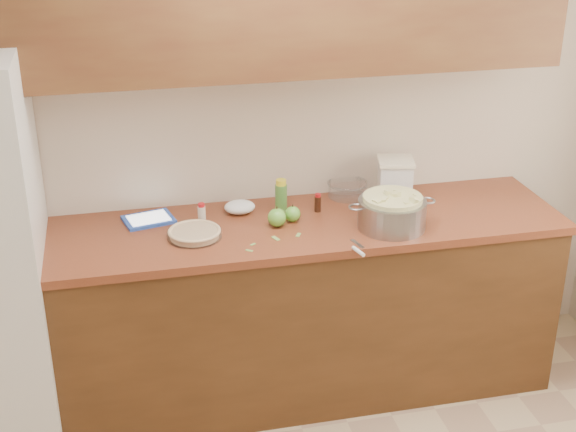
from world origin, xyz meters
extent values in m
plane|color=beige|center=(0.00, 1.80, 1.30)|extent=(3.60, 0.00, 3.60)
cube|color=#553118|center=(0.00, 1.48, 0.44)|extent=(2.60, 0.65, 0.88)
cube|color=brown|center=(0.00, 1.48, 0.90)|extent=(2.64, 0.68, 0.04)
cylinder|color=silver|center=(-0.43, 1.42, 0.94)|extent=(0.25, 0.25, 0.03)
cylinder|color=#D3B785|center=(-0.43, 1.42, 0.94)|extent=(0.22, 0.22, 0.03)
torus|color=#D3B785|center=(-0.43, 1.42, 0.95)|extent=(0.24, 0.24, 0.02)
cylinder|color=gray|center=(0.47, 1.33, 0.99)|extent=(0.31, 0.31, 0.13)
torus|color=gray|center=(0.29, 1.33, 1.04)|extent=(0.07, 0.07, 0.01)
torus|color=gray|center=(0.64, 1.33, 1.04)|extent=(0.07, 0.07, 0.01)
cylinder|color=beige|center=(0.47, 1.33, 1.00)|extent=(0.27, 0.27, 0.14)
cube|color=white|center=(0.59, 1.64, 1.02)|extent=(0.19, 0.19, 0.19)
cube|color=#F3E6C2|center=(0.59, 1.64, 1.12)|extent=(0.21, 0.21, 0.02)
cube|color=blue|center=(-0.62, 1.64, 0.93)|extent=(0.26, 0.22, 0.01)
cube|color=white|center=(-0.62, 1.64, 0.94)|extent=(0.21, 0.17, 0.00)
cube|color=gray|center=(0.26, 1.19, 0.92)|extent=(0.04, 0.10, 0.00)
cylinder|color=white|center=(0.24, 1.11, 0.93)|extent=(0.04, 0.09, 0.02)
cylinder|color=#4C8C38|center=(0.01, 1.64, 0.98)|extent=(0.06, 0.06, 0.13)
cylinder|color=yellow|center=(0.01, 1.64, 1.06)|extent=(0.05, 0.05, 0.03)
cylinder|color=beige|center=(-0.38, 1.59, 0.96)|extent=(0.04, 0.04, 0.07)
cylinder|color=red|center=(-0.38, 1.59, 1.00)|extent=(0.03, 0.03, 0.02)
cylinder|color=black|center=(0.18, 1.58, 0.96)|extent=(0.03, 0.03, 0.08)
cylinder|color=red|center=(0.18, 1.58, 1.00)|extent=(0.03, 0.03, 0.02)
cylinder|color=silver|center=(0.38, 1.73, 0.96)|extent=(0.19, 0.19, 0.07)
torus|color=silver|center=(0.38, 1.73, 0.99)|extent=(0.21, 0.21, 0.01)
ellipsoid|color=white|center=(-0.19, 1.64, 0.95)|extent=(0.18, 0.17, 0.06)
sphere|color=#60AD37|center=(-0.05, 1.46, 0.96)|extent=(0.09, 0.09, 0.09)
cylinder|color=#3F2D19|center=(-0.05, 1.46, 1.01)|extent=(0.01, 0.01, 0.01)
sphere|color=#60AD37|center=(0.04, 1.49, 0.96)|extent=(0.07, 0.07, 0.07)
cylinder|color=#3F2D19|center=(0.04, 1.49, 1.00)|extent=(0.01, 0.01, 0.01)
cube|color=#85B055|center=(-0.22, 1.23, 0.92)|extent=(0.03, 0.03, 0.00)
cube|color=#85B055|center=(0.03, 1.34, 0.92)|extent=(0.03, 0.04, 0.00)
cube|color=#85B055|center=(-0.19, 1.29, 0.92)|extent=(0.03, 0.03, 0.00)
cube|color=#85B055|center=(-0.08, 1.32, 0.92)|extent=(0.04, 0.05, 0.00)
camera|label=1|loc=(-0.74, -1.85, 2.48)|focal=50.00mm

